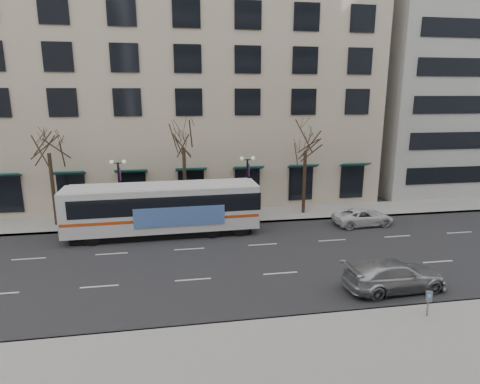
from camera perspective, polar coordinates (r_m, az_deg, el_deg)
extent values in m
plane|color=black|center=(25.02, -6.97, -9.99)|extent=(160.00, 160.00, 0.00)
cube|color=gray|center=(33.92, 0.79, -3.33)|extent=(80.00, 4.00, 0.15)
cube|color=#BAA98E|center=(43.98, -11.47, 16.03)|extent=(40.00, 20.00, 24.00)
cube|color=#999993|center=(55.31, 28.89, 19.87)|extent=(25.00, 20.00, 35.00)
cylinder|color=black|center=(33.79, -25.03, 0.19)|extent=(0.28, 0.28, 5.74)
cylinder|color=black|center=(32.50, -7.84, 1.07)|extent=(0.28, 0.28, 5.95)
cylinder|color=black|center=(34.28, 9.12, 1.26)|extent=(0.28, 0.28, 5.46)
cylinder|color=black|center=(32.29, -16.68, -0.34)|extent=(0.16, 0.16, 5.00)
cylinder|color=black|center=(32.91, -16.40, -4.31)|extent=(0.36, 0.36, 0.30)
cube|color=black|center=(31.81, -16.98, 3.95)|extent=(0.90, 0.06, 0.06)
sphere|color=silver|center=(31.86, -17.80, 4.09)|extent=(0.32, 0.32, 0.32)
sphere|color=silver|center=(31.74, -16.19, 4.16)|extent=(0.32, 0.32, 0.32)
cube|color=#702078|center=(31.94, -16.66, 2.46)|extent=(0.04, 0.45, 1.00)
cylinder|color=black|center=(32.53, 1.05, 0.35)|extent=(0.16, 0.16, 5.00)
cylinder|color=black|center=(33.15, 1.03, -3.61)|extent=(0.36, 0.36, 0.30)
cube|color=black|center=(32.05, 1.07, 4.61)|extent=(0.90, 0.06, 0.06)
sphere|color=silver|center=(31.96, 0.27, 4.77)|extent=(0.32, 0.32, 0.32)
sphere|color=silver|center=(32.12, 1.86, 4.81)|extent=(0.32, 0.32, 0.32)
cube|color=#702078|center=(32.22, 1.27, 3.12)|extent=(0.04, 0.45, 1.00)
cube|color=silver|center=(29.52, -10.93, -2.13)|extent=(13.78, 3.29, 3.14)
cube|color=black|center=(30.04, -10.78, -5.38)|extent=(12.68, 2.90, 0.51)
cube|color=black|center=(29.39, -10.30, -1.19)|extent=(13.23, 3.32, 1.26)
cube|color=#C14012|center=(29.67, -10.88, -3.14)|extent=(13.65, 3.32, 0.21)
cube|color=#4D72BD|center=(28.16, -8.57, -3.47)|extent=(6.29, 0.21, 1.37)
cube|color=silver|center=(29.13, -11.07, 0.92)|extent=(13.09, 2.97, 0.09)
cylinder|color=black|center=(29.16, -20.31, -6.07)|extent=(1.15, 0.35, 1.14)
cylinder|color=black|center=(31.62, -19.56, -4.49)|extent=(1.15, 0.35, 1.14)
cylinder|color=black|center=(28.88, -3.95, -5.41)|extent=(1.15, 0.35, 1.14)
cylinder|color=black|center=(31.37, -4.53, -3.86)|extent=(1.15, 0.35, 1.14)
cylinder|color=black|center=(29.18, 0.08, -5.17)|extent=(1.15, 0.35, 1.14)
cylinder|color=black|center=(31.64, -0.81, -3.66)|extent=(1.15, 0.35, 1.14)
imported|color=#ACAFB4|center=(22.93, 21.12, -10.98)|extent=(5.57, 2.53, 1.58)
imported|color=silver|center=(32.99, 17.08, -3.41)|extent=(4.80, 2.43, 1.30)
cylinder|color=gray|center=(20.83, 25.12, -14.64)|extent=(0.07, 0.07, 0.84)
cube|color=gray|center=(20.58, 25.28, -13.25)|extent=(0.31, 0.26, 0.47)
cube|color=blue|center=(20.51, 25.50, -13.16)|extent=(0.13, 0.07, 0.17)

